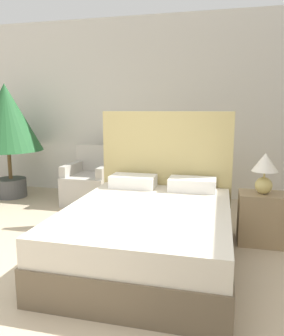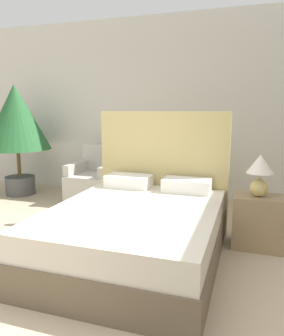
# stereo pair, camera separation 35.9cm
# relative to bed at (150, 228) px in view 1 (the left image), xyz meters

# --- Properties ---
(ground_plane) EXTENTS (16.00, 16.00, 0.00)m
(ground_plane) POSITION_rel_bed_xyz_m (-0.43, -1.12, -0.31)
(ground_plane) COLOR tan
(wall_back) EXTENTS (10.00, 0.06, 2.90)m
(wall_back) POSITION_rel_bed_xyz_m (-0.43, 2.43, 1.14)
(wall_back) COLOR silver
(wall_back) RESTS_ON ground_plane
(bed) EXTENTS (1.55, 1.96, 1.41)m
(bed) POSITION_rel_bed_xyz_m (0.00, 0.00, 0.00)
(bed) COLOR brown
(bed) RESTS_ON ground_plane
(armchair_near_window_left) EXTENTS (0.68, 0.72, 0.87)m
(armchair_near_window_left) POSITION_rel_bed_xyz_m (-1.32, 1.68, -0.03)
(armchair_near_window_left) COLOR #B7B2A8
(armchair_near_window_left) RESTS_ON ground_plane
(armchair_near_window_right) EXTENTS (0.67, 0.71, 0.87)m
(armchair_near_window_right) POSITION_rel_bed_xyz_m (-0.23, 1.68, -0.03)
(armchair_near_window_right) COLOR #B7B2A8
(armchair_near_window_right) RESTS_ON ground_plane
(potted_palm) EXTENTS (1.10, 1.10, 1.84)m
(potted_palm) POSITION_rel_bed_xyz_m (-2.72, 1.69, 0.93)
(potted_palm) COLOR #4C4C4C
(potted_palm) RESTS_ON ground_plane
(nightstand) EXTENTS (0.51, 0.36, 0.56)m
(nightstand) POSITION_rel_bed_xyz_m (1.11, 0.65, -0.03)
(nightstand) COLOR #937A56
(nightstand) RESTS_ON ground_plane
(table_lamp) EXTENTS (0.27, 0.27, 0.43)m
(table_lamp) POSITION_rel_bed_xyz_m (1.09, 0.63, 0.51)
(table_lamp) COLOR tan
(table_lamp) RESTS_ON nightstand
(side_table) EXTENTS (0.38, 0.38, 0.44)m
(side_table) POSITION_rel_bed_xyz_m (-0.78, 1.66, -0.09)
(side_table) COLOR gold
(side_table) RESTS_ON ground_plane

